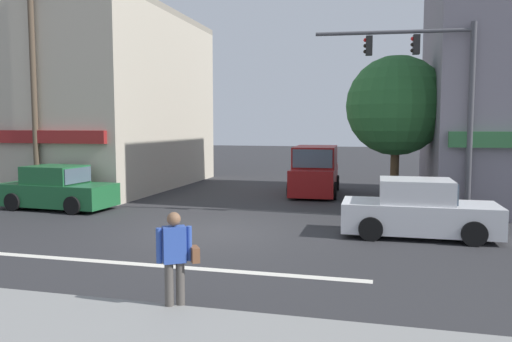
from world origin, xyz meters
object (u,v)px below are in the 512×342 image
at_px(traffic_light_mast, 438,89).
at_px(van_parked_curbside, 315,171).
at_px(utility_pole_far_right, 490,98).
at_px(sedan_crossing_leftbound, 418,211).
at_px(street_tree, 396,106).
at_px(pedestrian_foreground_with_bag, 176,257).
at_px(sedan_crossing_rightbound, 58,190).
at_px(utility_pole_near_left, 34,86).

relative_size(traffic_light_mast, van_parked_curbside, 1.32).
bearing_deg(utility_pole_far_right, traffic_light_mast, -116.26).
height_order(van_parked_curbside, sedan_crossing_leftbound, van_parked_curbside).
bearing_deg(street_tree, sedan_crossing_leftbound, -84.31).
bearing_deg(pedestrian_foreground_with_bag, traffic_light_mast, 62.98).
height_order(traffic_light_mast, van_parked_curbside, traffic_light_mast).
xyz_separation_m(sedan_crossing_leftbound, sedan_crossing_rightbound, (-12.42, 1.50, 0.00)).
bearing_deg(pedestrian_foreground_with_bag, street_tree, 73.69).
distance_m(traffic_light_mast, pedestrian_foreground_with_bag, 11.02).
bearing_deg(sedan_crossing_leftbound, traffic_light_mast, 75.05).
xyz_separation_m(street_tree, utility_pole_near_left, (-13.52, -2.86, 0.77)).
bearing_deg(utility_pole_near_left, sedan_crossing_leftbound, -10.11).
relative_size(utility_pole_near_left, pedestrian_foreground_with_bag, 5.25).
relative_size(van_parked_curbside, sedan_crossing_leftbound, 1.14).
relative_size(traffic_light_mast, sedan_crossing_leftbound, 1.50).
xyz_separation_m(street_tree, sedan_crossing_rightbound, (-11.89, -3.87, -3.06)).
bearing_deg(utility_pole_far_right, sedan_crossing_rightbound, -159.23).
xyz_separation_m(utility_pole_near_left, sedan_crossing_leftbound, (14.06, -2.51, -3.83)).
distance_m(utility_pole_near_left, pedestrian_foreground_with_bag, 14.15).
height_order(street_tree, utility_pole_near_left, utility_pole_near_left).
relative_size(street_tree, sedan_crossing_leftbound, 1.37).
distance_m(traffic_light_mast, sedan_crossing_leftbound, 4.31).
relative_size(utility_pole_far_right, sedan_crossing_leftbound, 1.93).
height_order(utility_pole_near_left, traffic_light_mast, utility_pole_near_left).
relative_size(sedan_crossing_rightbound, pedestrian_foreground_with_bag, 2.51).
bearing_deg(street_tree, traffic_light_mast, -67.56).
bearing_deg(street_tree, van_parked_curbside, 142.70).
bearing_deg(traffic_light_mast, utility_pole_near_left, 179.86).
bearing_deg(utility_pole_far_right, van_parked_curbside, 175.51).
relative_size(street_tree, utility_pole_near_left, 0.64).
height_order(utility_pole_far_right, traffic_light_mast, utility_pole_far_right).
bearing_deg(van_parked_curbside, sedan_crossing_rightbound, -143.00).
bearing_deg(utility_pole_near_left, traffic_light_mast, -0.14).
relative_size(traffic_light_mast, pedestrian_foreground_with_bag, 3.71).
distance_m(sedan_crossing_rightbound, pedestrian_foreground_with_bag, 11.82).
height_order(street_tree, traffic_light_mast, traffic_light_mast).
bearing_deg(sedan_crossing_rightbound, street_tree, 18.01).
xyz_separation_m(utility_pole_near_left, pedestrian_foreground_with_bag, (9.93, -9.43, -3.59)).
relative_size(utility_pole_far_right, pedestrian_foreground_with_bag, 4.76).
height_order(sedan_crossing_leftbound, pedestrian_foreground_with_bag, pedestrian_foreground_with_bag).
bearing_deg(van_parked_curbside, sedan_crossing_leftbound, -63.83).
bearing_deg(traffic_light_mast, van_parked_curbside, 129.87).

